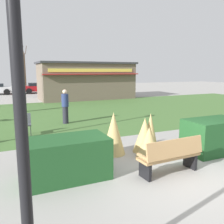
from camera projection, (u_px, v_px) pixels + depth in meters
ground_plane at (186, 176)px, 6.03m from camera, size 80.00×80.00×0.00m
lawn_patch at (76, 113)px, 14.94m from camera, size 36.00×12.00×0.01m
park_bench at (171, 156)px, 6.08m from camera, size 1.72×0.59×0.95m
hedge_left at (66, 158)px, 5.84m from camera, size 2.01×1.10×1.01m
hedge_right at (213, 136)px, 7.73m from camera, size 1.85×1.10×1.07m
ornamental_grass_behind_left at (150, 132)px, 7.91m from camera, size 0.56×0.56×1.24m
ornamental_grass_behind_right at (114, 133)px, 7.54m from camera, size 0.74×0.74×1.33m
ornamental_grass_behind_center at (149, 143)px, 7.21m from camera, size 0.79×0.79×0.95m
ornamental_grass_behind_far at (145, 135)px, 7.78m from camera, size 0.76×0.76×1.12m
lamppost_near at (17, 56)px, 2.18m from camera, size 0.36×0.36×4.37m
food_kiosk at (86, 80)px, 22.43m from camera, size 8.71×4.33×3.35m
cafe_chair_east at (25, 123)px, 9.74m from camera, size 0.48×0.48×0.89m
person_strolling at (65, 106)px, 11.87m from camera, size 0.34×0.34×1.69m
person_standing at (16, 99)px, 14.95m from camera, size 0.34×0.34×1.69m
parked_car_center_slot at (40, 87)px, 28.10m from camera, size 4.29×2.23×1.20m
tree_center_bg at (25, 70)px, 33.63m from camera, size 0.91×0.96×5.96m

